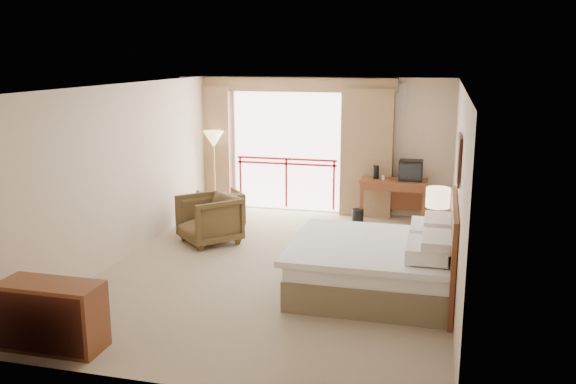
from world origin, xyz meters
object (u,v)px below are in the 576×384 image
(bed, at_px, (377,265))
(desk, at_px, (394,188))
(tv, at_px, (411,170))
(armchair_near, at_px, (210,242))
(nightstand, at_px, (435,249))
(table_lamp, at_px, (438,198))
(side_table, at_px, (199,211))
(floor_lamp, at_px, (214,142))
(dresser, at_px, (52,316))
(armchair_far, at_px, (221,226))
(wastebasket, at_px, (358,216))

(bed, bearing_deg, desk, 91.20)
(tv, bearing_deg, armchair_near, -143.47)
(nightstand, xyz_separation_m, table_lamp, (0.00, 0.05, 0.77))
(side_table, distance_m, floor_lamp, 1.83)
(dresser, bearing_deg, nightstand, 39.44)
(armchair_near, height_order, floor_lamp, floor_lamp)
(side_table, bearing_deg, nightstand, -12.65)
(desk, bearing_deg, tv, -9.37)
(armchair_near, bearing_deg, desk, 79.95)
(tv, relative_size, armchair_near, 0.48)
(nightstand, height_order, armchair_far, nightstand)
(nightstand, height_order, armchair_near, nightstand)
(side_table, bearing_deg, armchair_far, 49.38)
(table_lamp, bearing_deg, desk, 108.81)
(armchair_near, distance_m, dresser, 4.02)
(nightstand, height_order, table_lamp, table_lamp)
(wastebasket, bearing_deg, side_table, -156.71)
(bed, distance_m, armchair_near, 3.36)
(desk, xyz_separation_m, dresser, (-3.15, -6.18, -0.26))
(armchair_far, bearing_deg, wastebasket, 160.48)
(tv, distance_m, side_table, 4.00)
(floor_lamp, bearing_deg, side_table, -80.28)
(desk, xyz_separation_m, floor_lamp, (-3.62, -0.05, 0.77))
(nightstand, distance_m, dresser, 5.43)
(dresser, bearing_deg, side_table, 89.10)
(tv, relative_size, dresser, 0.38)
(dresser, bearing_deg, floor_lamp, 90.82)
(bed, relative_size, dresser, 1.90)
(tv, distance_m, wastebasket, 1.31)
(bed, xyz_separation_m, armchair_far, (-3.15, 2.49, -0.38))
(desk, distance_m, armchair_far, 3.35)
(desk, bearing_deg, nightstand, -69.42)
(tv, bearing_deg, dresser, -116.41)
(table_lamp, relative_size, wastebasket, 2.30)
(desk, height_order, tv, tv)
(bed, relative_size, wastebasket, 7.80)
(desk, relative_size, wastebasket, 4.60)
(armchair_near, xyz_separation_m, dresser, (-0.24, -3.99, 0.37))
(dresser, bearing_deg, bed, 34.19)
(floor_lamp, bearing_deg, armchair_near, -71.57)
(table_lamp, bearing_deg, floor_lamp, 151.92)
(table_lamp, distance_m, floor_lamp, 5.05)
(desk, relative_size, dresser, 1.12)
(bed, bearing_deg, wastebasket, 102.05)
(table_lamp, bearing_deg, armchair_near, 176.39)
(table_lamp, xyz_separation_m, dresser, (-3.97, -3.76, -0.67))
(wastebasket, height_order, side_table, side_table)
(desk, relative_size, armchair_far, 1.69)
(nightstand, bearing_deg, side_table, 169.73)
(side_table, distance_m, dresser, 4.65)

